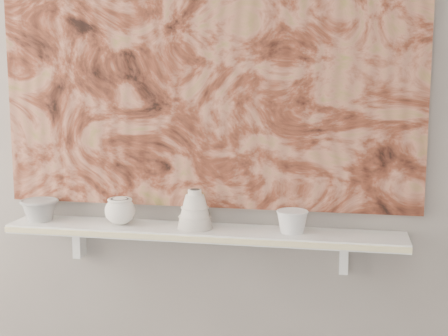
% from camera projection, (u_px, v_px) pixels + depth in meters
% --- Properties ---
extents(wall_back, '(3.60, 0.00, 3.60)m').
position_uv_depth(wall_back, '(207.00, 106.00, 2.21)').
color(wall_back, slate).
rests_on(wall_back, floor).
extents(shelf, '(1.40, 0.18, 0.03)m').
position_uv_depth(shelf, '(202.00, 232.00, 2.18)').
color(shelf, silver).
rests_on(shelf, wall_back).
extents(shelf_stripe, '(1.40, 0.01, 0.02)m').
position_uv_depth(shelf_stripe, '(196.00, 239.00, 2.09)').
color(shelf_stripe, beige).
rests_on(shelf_stripe, shelf).
extents(bracket_left, '(0.03, 0.06, 0.12)m').
position_uv_depth(bracket_left, '(79.00, 241.00, 2.35)').
color(bracket_left, silver).
rests_on(bracket_left, wall_back).
extents(bracket_right, '(0.03, 0.06, 0.12)m').
position_uv_depth(bracket_right, '(344.00, 256.00, 2.16)').
color(bracket_right, silver).
rests_on(bracket_right, wall_back).
extents(painting, '(1.50, 0.02, 1.10)m').
position_uv_depth(painting, '(206.00, 52.00, 2.16)').
color(painting, brown).
rests_on(painting, wall_back).
extents(house_motif, '(0.09, 0.00, 0.08)m').
position_uv_depth(house_motif, '(335.00, 143.00, 2.11)').
color(house_motif, black).
rests_on(house_motif, painting).
extents(bowl_grey, '(0.17, 0.17, 0.08)m').
position_uv_depth(bowl_grey, '(40.00, 210.00, 2.29)').
color(bowl_grey, gray).
rests_on(bowl_grey, shelf).
extents(cup_cream, '(0.13, 0.13, 0.10)m').
position_uv_depth(cup_cream, '(120.00, 211.00, 2.23)').
color(cup_cream, white).
rests_on(cup_cream, shelf).
extents(bell_vessel, '(0.15, 0.15, 0.14)m').
position_uv_depth(bell_vessel, '(195.00, 209.00, 2.17)').
color(bell_vessel, silver).
rests_on(bell_vessel, shelf).
extents(bowl_white, '(0.14, 0.14, 0.08)m').
position_uv_depth(bowl_white, '(292.00, 221.00, 2.11)').
color(bowl_white, silver).
rests_on(bowl_white, shelf).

